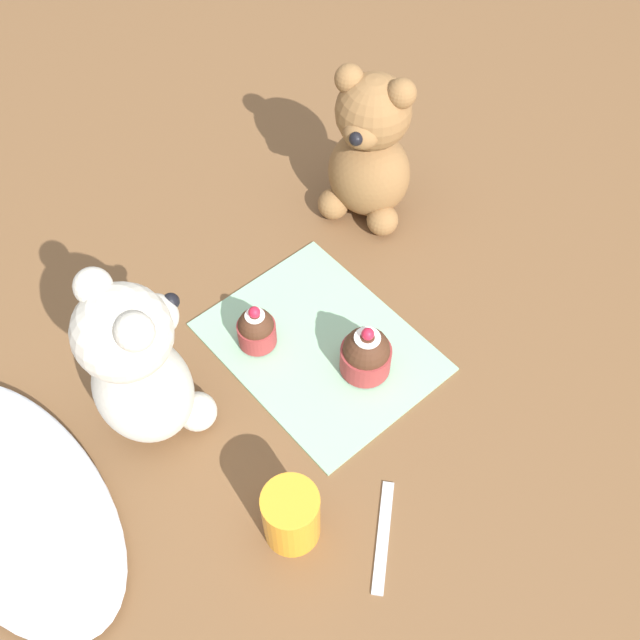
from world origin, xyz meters
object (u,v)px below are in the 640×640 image
Objects in this scene: juice_glass at (291,516)px; teaspoon at (383,536)px; teddy_bear_cream at (139,367)px; cupcake_near_cream_bear at (256,329)px; teddy_bear_tan at (370,152)px; cupcake_near_tan_bear at (366,354)px.

teaspoon is (-0.07, -0.07, -0.04)m from juice_glass.
cupcake_near_cream_bear is (0.00, -0.15, -0.07)m from teddy_bear_cream.
teddy_bear_tan is 2.79× the size of juice_glass.
cupcake_near_tan_bear is at bearing -147.14° from cupcake_near_cream_bear.
cupcake_near_cream_bear is 0.86× the size of cupcake_near_tan_bear.
cupcake_near_tan_bear is at bearing 11.90° from teaspoon.
cupcake_near_tan_bear is at bearing -67.91° from teddy_bear_tan.
cupcake_near_cream_bear is at bearing -97.03° from teddy_bear_tan.
juice_glass is (-0.09, 0.19, 0.00)m from cupcake_near_tan_bear.
juice_glass is at bearing 116.38° from cupcake_near_tan_bear.
teddy_bear_cream reaches higher than teddy_bear_tan.
teddy_bear_tan is at bearing -72.36° from cupcake_near_cream_bear.
teddy_bear_tan reaches higher than juice_glass.
teddy_bear_cream is at bearing 69.30° from teaspoon.
teddy_bear_tan is 0.27m from cupcake_near_cream_bear.
teaspoon is at bearing 142.48° from cupcake_near_tan_bear.
teaspoon is (-0.27, -0.10, -0.10)m from teddy_bear_cream.
cupcake_near_tan_bear reaches higher than cupcake_near_cream_bear.
cupcake_near_cream_bear is 0.13m from cupcake_near_tan_bear.
teddy_bear_cream is 3.49× the size of cupcake_near_cream_bear.
cupcake_near_cream_bear is at bearing -89.77° from teddy_bear_cream.
teddy_bear_tan reaches higher than cupcake_near_tan_bear.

